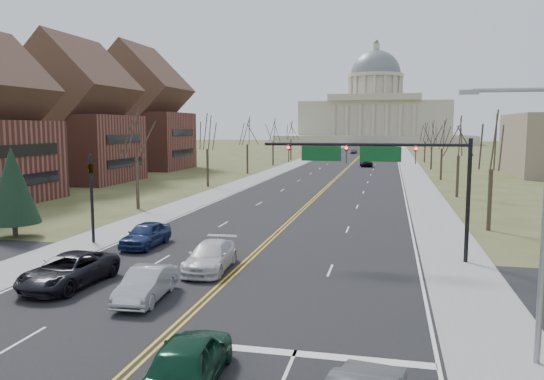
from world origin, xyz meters
The scene contains 33 objects.
ground centered at (0.00, 0.00, 0.00)m, with size 600.00×600.00×0.00m, color #464A25.
road centered at (0.00, 110.00, 0.01)m, with size 20.00×380.00×0.01m, color black.
cross_road centered at (0.00, 6.00, 0.01)m, with size 120.00×14.00×0.01m, color black.
sidewalk_left centered at (-12.00, 110.00, 0.01)m, with size 4.00×380.00×0.03m, color gray.
sidewalk_right centered at (12.00, 110.00, 0.01)m, with size 4.00×380.00×0.03m, color gray.
center_line centered at (0.00, 110.00, 0.01)m, with size 0.42×380.00×0.01m, color gold.
edge_line_left centered at (-9.80, 110.00, 0.01)m, with size 0.15×380.00×0.01m, color silver.
edge_line_right centered at (9.80, 110.00, 0.01)m, with size 0.15×380.00×0.01m, color silver.
stop_bar centered at (5.00, -1.00, 0.01)m, with size 9.50×0.50×0.01m, color silver.
capitol centered at (0.00, 249.91, 14.20)m, with size 90.00×60.00×50.00m.
signal_mast centered at (7.45, 13.50, 5.76)m, with size 12.12×0.44×7.20m.
signal_left centered at (-11.50, 13.50, 3.71)m, with size 0.32×0.36×6.00m.
street_light centered at (12.74, 0.00, 5.23)m, with size 2.90×0.25×9.07m.
tree_r_0 centered at (15.50, 24.00, 6.55)m, with size 3.74×3.74×8.50m.
tree_l_0 centered at (-15.50, 28.00, 6.94)m, with size 3.96×3.96×9.00m.
tree_r_1 centered at (15.50, 44.00, 6.55)m, with size 3.74×3.74×8.50m.
tree_l_1 centered at (-15.50, 48.00, 6.94)m, with size 3.96×3.96×9.00m.
tree_r_2 centered at (15.50, 64.00, 6.55)m, with size 3.74×3.74×8.50m.
tree_l_2 centered at (-15.50, 68.00, 6.94)m, with size 3.96×3.96×9.00m.
tree_r_3 centered at (15.50, 84.00, 6.55)m, with size 3.74×3.74×8.50m.
tree_l_3 centered at (-15.50, 88.00, 6.94)m, with size 3.96×3.96×9.00m.
tree_r_4 centered at (15.50, 104.00, 6.55)m, with size 3.74×3.74×8.50m.
tree_l_4 centered at (-15.50, 108.00, 6.94)m, with size 3.96×3.96×9.00m.
conifer_l centered at (-18.00, 14.00, 3.74)m, with size 3.64×3.64×6.50m.
bldg_left_mid centered at (-36.00, 50.00, 8.54)m, with size 15.10×14.28×20.75m.
bldg_left_far centered at (-38.00, 74.00, 9.54)m, with size 17.10×14.28×23.25m.
car_nb_inner_lead centered at (2.27, -3.91, 0.84)m, with size 1.95×4.84×1.65m, color #0B321F.
car_sb_inner_lead centered at (-2.60, 3.17, 0.75)m, with size 1.56×4.47×1.47m, color #B0B4B9.
car_sb_outer_lead centered at (-7.29, 4.32, 0.81)m, with size 2.63×5.71×1.59m, color black.
car_sb_inner_second centered at (-1.44, 8.67, 0.77)m, with size 2.13×5.24×1.52m, color silver.
car_sb_outer_second centered at (-7.49, 13.21, 0.82)m, with size 1.90×4.73×1.61m, color navy.
car_far_nb centered at (3.38, 88.65, 0.70)m, with size 2.28×4.94×1.37m, color black.
car_far_sb centered at (-2.55, 140.33, 0.73)m, with size 1.70×4.24×1.44m, color #46474D.
Camera 1 is at (8.07, -18.35, 7.82)m, focal length 35.00 mm.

